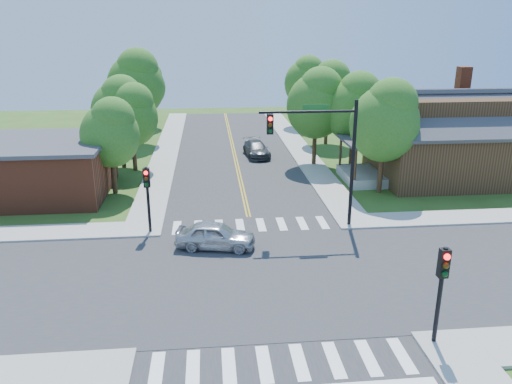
{
  "coord_description": "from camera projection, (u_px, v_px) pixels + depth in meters",
  "views": [
    {
      "loc": [
        -2.24,
        -20.24,
        10.88
      ],
      "look_at": [
        0.27,
        5.7,
        2.2
      ],
      "focal_mm": 35.0,
      "sensor_mm": 36.0,
      "label": 1
    }
  ],
  "objects": [
    {
      "name": "crosswalk_south",
      "position": [
        282.0,
        363.0,
        16.89
      ],
      "size": [
        8.85,
        2.0,
        0.01
      ],
      "color": "white",
      "rests_on": "ground"
    },
    {
      "name": "centerline",
      "position": [
        262.0,
        276.0,
        22.74
      ],
      "size": [
        0.3,
        90.0,
        0.01
      ],
      "color": "gold",
      "rests_on": "ground"
    },
    {
      "name": "house_ne",
      "position": [
        446.0,
        135.0,
        36.53
      ],
      "size": [
        13.05,
        8.8,
        7.11
      ],
      "color": "#351F12",
      "rests_on": "ground"
    },
    {
      "name": "tree_e_c",
      "position": [
        329.0,
        89.0,
        46.84
      ],
      "size": [
        4.72,
        4.48,
        8.02
      ],
      "color": "#382314",
      "rests_on": "ground"
    },
    {
      "name": "signal_pole_se",
      "position": [
        442.0,
        278.0,
        17.12
      ],
      "size": [
        0.34,
        0.42,
        3.8
      ],
      "color": "black",
      "rests_on": "ground"
    },
    {
      "name": "road_ew",
      "position": [
        262.0,
        277.0,
        22.75
      ],
      "size": [
        90.0,
        10.0,
        0.04
      ],
      "primitive_type": "cube",
      "color": "#2D2D30",
      "rests_on": "ground"
    },
    {
      "name": "tree_bldg",
      "position": [
        132.0,
        113.0,
        38.18
      ],
      "size": [
        4.07,
        3.87,
        6.92
      ],
      "color": "#382314",
      "rests_on": "ground"
    },
    {
      "name": "tree_e_d",
      "position": [
        306.0,
        80.0,
        55.34
      ],
      "size": [
        4.67,
        4.44,
        7.94
      ],
      "color": "#382314",
      "rests_on": "ground"
    },
    {
      "name": "tree_w_b",
      "position": [
        120.0,
        108.0,
        38.89
      ],
      "size": [
        4.36,
        4.14,
        7.41
      ],
      "color": "#382314",
      "rests_on": "ground"
    },
    {
      "name": "tree_e_a",
      "position": [
        386.0,
        119.0,
        32.69
      ],
      "size": [
        4.59,
        4.36,
        7.81
      ],
      "color": "#382314",
      "rests_on": "ground"
    },
    {
      "name": "car_dgrey",
      "position": [
        256.0,
        149.0,
        43.55
      ],
      "size": [
        2.79,
        4.9,
        1.31
      ],
      "primitive_type": "imported",
      "rotation": [
        0.0,
        0.0,
        0.11
      ],
      "color": "#34383A",
      "rests_on": "ground"
    },
    {
      "name": "tree_w_c",
      "position": [
        136.0,
        81.0,
        46.89
      ],
      "size": [
        5.33,
        5.07,
        9.07
      ],
      "color": "#382314",
      "rests_on": "ground"
    },
    {
      "name": "signal_mast_ne",
      "position": [
        323.0,
        144.0,
        26.86
      ],
      "size": [
        5.3,
        0.42,
        7.2
      ],
      "color": "black",
      "rests_on": "ground"
    },
    {
      "name": "ground",
      "position": [
        262.0,
        277.0,
        22.76
      ],
      "size": [
        100.0,
        100.0,
        0.0
      ],
      "primitive_type": "plane",
      "color": "#355319",
      "rests_on": "ground"
    },
    {
      "name": "sidewalk_nw",
      "position": [
        23.0,
        183.0,
        36.23
      ],
      "size": [
        40.0,
        40.0,
        0.14
      ],
      "color": "#9E9B93",
      "rests_on": "ground"
    },
    {
      "name": "intersection_patch",
      "position": [
        262.0,
        277.0,
        22.76
      ],
      "size": [
        10.2,
        10.2,
        0.06
      ],
      "primitive_type": "cube",
      "color": "#2D2D30",
      "rests_on": "ground"
    },
    {
      "name": "crosswalk_north",
      "position": [
        251.0,
        225.0,
        28.6
      ],
      "size": [
        8.85,
        2.0,
        0.01
      ],
      "color": "white",
      "rests_on": "ground"
    },
    {
      "name": "sidewalk_ne",
      "position": [
        441.0,
        171.0,
        39.12
      ],
      "size": [
        40.0,
        40.0,
        0.14
      ],
      "color": "#9E9B93",
      "rests_on": "ground"
    },
    {
      "name": "tree_w_d",
      "position": [
        146.0,
        84.0,
        55.03
      ],
      "size": [
        4.33,
        4.12,
        7.37
      ],
      "color": "#382314",
      "rests_on": "ground"
    },
    {
      "name": "road_ns",
      "position": [
        262.0,
        277.0,
        22.75
      ],
      "size": [
        10.0,
        90.0,
        0.04
      ],
      "primitive_type": "cube",
      "color": "#2D2D30",
      "rests_on": "ground"
    },
    {
      "name": "building_nw",
      "position": [
        30.0,
        168.0,
        33.33
      ],
      "size": [
        10.4,
        8.4,
        3.73
      ],
      "color": "brown",
      "rests_on": "ground"
    },
    {
      "name": "car_silver",
      "position": [
        215.0,
        236.0,
        25.48
      ],
      "size": [
        3.19,
        4.69,
        1.38
      ],
      "primitive_type": "imported",
      "rotation": [
        0.0,
        0.0,
        1.38
      ],
      "color": "silver",
      "rests_on": "ground"
    },
    {
      "name": "signal_pole_nw",
      "position": [
        147.0,
        188.0,
        26.67
      ],
      "size": [
        0.34,
        0.42,
        3.8
      ],
      "color": "black",
      "rests_on": "ground"
    },
    {
      "name": "tree_house",
      "position": [
        317.0,
        102.0,
        39.37
      ],
      "size": [
        4.69,
        4.46,
        7.97
      ],
      "color": "#382314",
      "rests_on": "ground"
    },
    {
      "name": "tree_e_b",
      "position": [
        355.0,
        106.0,
        38.52
      ],
      "size": [
        4.54,
        4.31,
        7.72
      ],
      "color": "#382314",
      "rests_on": "ground"
    },
    {
      "name": "tree_w_a",
      "position": [
        111.0,
        131.0,
        32.82
      ],
      "size": [
        3.88,
        3.69,
        6.6
      ],
      "color": "#382314",
      "rests_on": "ground"
    }
  ]
}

